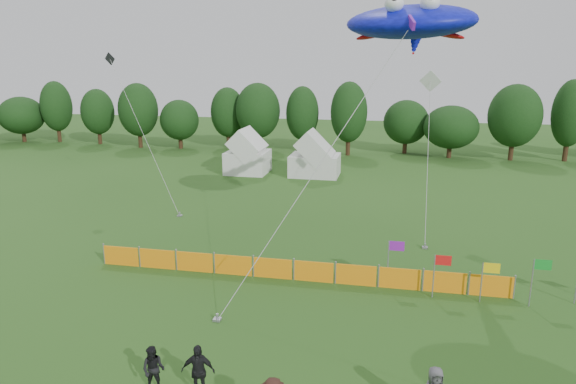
% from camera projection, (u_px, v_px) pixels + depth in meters
% --- Properties ---
extents(treeline, '(104.57, 8.78, 8.36)m').
position_uv_depth(treeline, '(373.00, 117.00, 57.06)').
color(treeline, '#382314').
rests_on(treeline, ground).
extents(tent_left, '(3.83, 3.83, 3.38)m').
position_uv_depth(tent_left, '(248.00, 155.00, 48.13)').
color(tent_left, white).
rests_on(tent_left, ground).
extents(tent_right, '(4.50, 3.60, 3.18)m').
position_uv_depth(tent_right, '(315.00, 158.00, 46.93)').
color(tent_right, silver).
rests_on(tent_right, ground).
extents(barrier_fence, '(19.90, 0.06, 1.00)m').
position_uv_depth(barrier_fence, '(293.00, 270.00, 24.55)').
color(barrier_fence, orange).
rests_on(barrier_fence, ground).
extents(flag_row, '(10.73, 0.81, 2.28)m').
position_uv_depth(flag_row, '(509.00, 272.00, 22.05)').
color(flag_row, gray).
rests_on(flag_row, ground).
extents(spectator_b, '(0.80, 0.65, 1.56)m').
position_uv_depth(spectator_b, '(154.00, 370.00, 16.12)').
color(spectator_b, black).
rests_on(spectator_b, ground).
extents(spectator_d, '(1.10, 0.59, 1.79)m').
position_uv_depth(spectator_d, '(198.00, 371.00, 15.83)').
color(spectator_d, black).
rests_on(spectator_d, ground).
extents(stingray_kite, '(10.83, 15.73, 13.05)m').
position_uv_depth(stingray_kite, '(411.00, 23.00, 24.00)').
color(stingray_kite, '#1017E6').
rests_on(stingray_kite, ground).
extents(small_kite_white, '(1.37, 6.31, 9.69)m').
position_uv_depth(small_kite_white, '(429.00, 118.00, 31.44)').
color(small_kite_white, silver).
rests_on(small_kite_white, ground).
extents(small_kite_dark, '(7.24, 4.36, 10.87)m').
position_uv_depth(small_kite_dark, '(135.00, 116.00, 36.42)').
color(small_kite_dark, black).
rests_on(small_kite_dark, ground).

